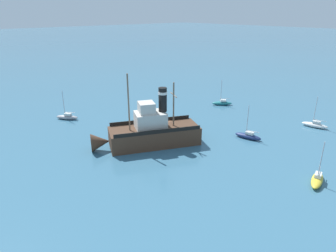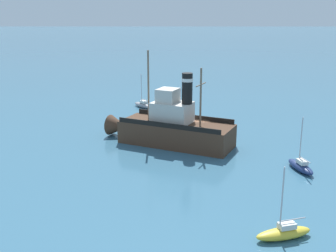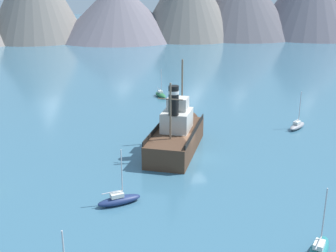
# 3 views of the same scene
# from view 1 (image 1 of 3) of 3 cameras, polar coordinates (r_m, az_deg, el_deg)

# --- Properties ---
(ground_plane) EXTENTS (600.00, 600.00, 0.00)m
(ground_plane) POSITION_cam_1_polar(r_m,az_deg,el_deg) (43.58, -1.53, -1.93)
(ground_plane) COLOR #38667F
(old_tugboat) EXTENTS (9.20, 14.46, 9.90)m
(old_tugboat) POSITION_cam_1_polar(r_m,az_deg,el_deg) (40.28, -3.47, -1.15)
(old_tugboat) COLOR #4C3323
(old_tugboat) RESTS_ON ground
(sailboat_grey) EXTENTS (3.66, 3.23, 4.90)m
(sailboat_grey) POSITION_cam_1_polar(r_m,az_deg,el_deg) (52.92, -18.67, 1.67)
(sailboat_grey) COLOR gray
(sailboat_grey) RESTS_ON ground
(sailboat_navy) EXTENTS (3.95, 1.97, 4.90)m
(sailboat_navy) POSITION_cam_1_polar(r_m,az_deg,el_deg) (44.10, 15.02, -1.81)
(sailboat_navy) COLOR navy
(sailboat_navy) RESTS_ON ground
(sailboat_teal) EXTENTS (3.39, 3.54, 4.90)m
(sailboat_teal) POSITION_cam_1_polar(r_m,az_deg,el_deg) (58.74, 10.26, 4.36)
(sailboat_teal) COLOR #23757A
(sailboat_teal) RESTS_ON ground
(sailboat_yellow) EXTENTS (2.13, 3.96, 4.90)m
(sailboat_yellow) POSITION_cam_1_polar(r_m,az_deg,el_deg) (35.78, 26.54, -9.10)
(sailboat_yellow) COLOR gold
(sailboat_yellow) RESTS_ON ground
(sailboat_white) EXTENTS (3.94, 1.84, 4.90)m
(sailboat_white) POSITION_cam_1_polar(r_m,az_deg,el_deg) (52.02, 26.18, 0.23)
(sailboat_white) COLOR white
(sailboat_white) RESTS_ON ground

